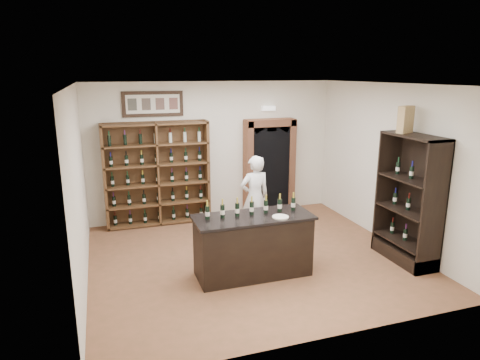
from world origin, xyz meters
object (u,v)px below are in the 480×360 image
Objects in this scene: tasting_counter at (253,246)px; side_cabinet at (409,219)px; counter_bottle_0 at (207,213)px; wine_crate at (406,120)px; wine_shelf at (157,174)px; shopkeeper at (255,197)px.

side_cabinet is at bearing -6.28° from tasting_counter.
tasting_counter is 0.95m from counter_bottle_0.
side_cabinet is 1.69m from wine_crate.
shopkeeper is at bearing -40.39° from wine_shelf.
wine_shelf is at bearing 120.15° from wine_crate.
counter_bottle_0 is 0.18× the size of shopkeeper.
shopkeeper is at bearing 121.76° from wine_crate.
counter_bottle_0 is 3.48m from side_cabinet.
wine_shelf and side_cabinet have the same top height.
wine_crate reaches higher than counter_bottle_0.
shopkeeper is (0.58, 1.50, 0.33)m from tasting_counter.
shopkeeper is (1.68, -1.43, -0.27)m from wine_shelf.
side_cabinet is (3.82, -3.23, -0.35)m from wine_shelf.
wine_crate is at bearing -1.29° from tasting_counter.
wine_shelf is at bearing -44.47° from shopkeeper.
side_cabinet reaches higher than tasting_counter.
wine_shelf is 3.19m from tasting_counter.
tasting_counter is 0.85× the size of side_cabinet.
counter_bottle_0 is at bearing -82.43° from wine_shelf.
side_cabinet is at bearing 135.86° from shopkeeper.
side_cabinet reaches higher than counter_bottle_0.
side_cabinet is (3.44, -0.37, -0.35)m from counter_bottle_0.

